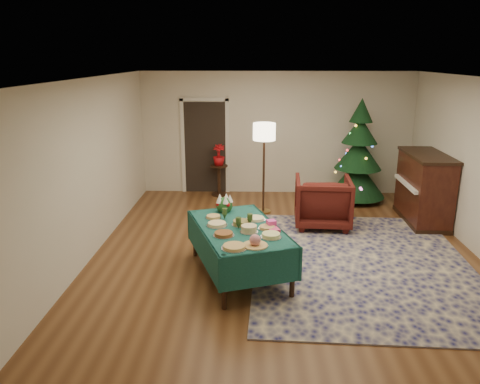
{
  "coord_description": "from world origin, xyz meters",
  "views": [
    {
      "loc": [
        -0.49,
        -6.85,
        3.01
      ],
      "look_at": [
        -0.72,
        0.32,
        0.92
      ],
      "focal_mm": 35.0,
      "sensor_mm": 36.0,
      "label": 1
    }
  ],
  "objects_px": {
    "piano": "(424,189)",
    "side_table": "(219,181)",
    "floor_lamp": "(264,137)",
    "christmas_tree": "(358,156)",
    "gift_box": "(271,224)",
    "armchair": "(323,200)",
    "potted_plant": "(219,159)",
    "buffet_table": "(239,237)"
  },
  "relations": [
    {
      "from": "potted_plant",
      "to": "armchair",
      "type": "bearing_deg",
      "value": -43.3
    },
    {
      "from": "armchair",
      "to": "potted_plant",
      "type": "relative_size",
      "value": 2.19
    },
    {
      "from": "side_table",
      "to": "floor_lamp",
      "type": "bearing_deg",
      "value": -50.14
    },
    {
      "from": "gift_box",
      "to": "side_table",
      "type": "xyz_separation_m",
      "value": [
        -1.02,
        3.93,
        -0.44
      ]
    },
    {
      "from": "gift_box",
      "to": "floor_lamp",
      "type": "distance_m",
      "value": 2.87
    },
    {
      "from": "floor_lamp",
      "to": "christmas_tree",
      "type": "xyz_separation_m",
      "value": [
        2.01,
        0.86,
        -0.53
      ]
    },
    {
      "from": "gift_box",
      "to": "armchair",
      "type": "height_order",
      "value": "armchair"
    },
    {
      "from": "buffet_table",
      "to": "side_table",
      "type": "distance_m",
      "value": 4.02
    },
    {
      "from": "floor_lamp",
      "to": "potted_plant",
      "type": "bearing_deg",
      "value": 129.86
    },
    {
      "from": "gift_box",
      "to": "side_table",
      "type": "relative_size",
      "value": 0.17
    },
    {
      "from": "gift_box",
      "to": "potted_plant",
      "type": "height_order",
      "value": "potted_plant"
    },
    {
      "from": "piano",
      "to": "side_table",
      "type": "bearing_deg",
      "value": 157.9
    },
    {
      "from": "christmas_tree",
      "to": "floor_lamp",
      "type": "bearing_deg",
      "value": -156.88
    },
    {
      "from": "floor_lamp",
      "to": "piano",
      "type": "bearing_deg",
      "value": -8.44
    },
    {
      "from": "floor_lamp",
      "to": "side_table",
      "type": "height_order",
      "value": "floor_lamp"
    },
    {
      "from": "side_table",
      "to": "piano",
      "type": "relative_size",
      "value": 0.46
    },
    {
      "from": "gift_box",
      "to": "floor_lamp",
      "type": "xyz_separation_m",
      "value": [
        -0.06,
        2.78,
        0.74
      ]
    },
    {
      "from": "gift_box",
      "to": "christmas_tree",
      "type": "bearing_deg",
      "value": 61.75
    },
    {
      "from": "side_table",
      "to": "armchair",
      "type": "bearing_deg",
      "value": -43.3
    },
    {
      "from": "potted_plant",
      "to": "christmas_tree",
      "type": "relative_size",
      "value": 0.21
    },
    {
      "from": "buffet_table",
      "to": "floor_lamp",
      "type": "xyz_separation_m",
      "value": [
        0.39,
        2.81,
        0.93
      ]
    },
    {
      "from": "floor_lamp",
      "to": "side_table",
      "type": "distance_m",
      "value": 1.91
    },
    {
      "from": "side_table",
      "to": "piano",
      "type": "height_order",
      "value": "piano"
    },
    {
      "from": "buffet_table",
      "to": "armchair",
      "type": "height_order",
      "value": "armchair"
    },
    {
      "from": "floor_lamp",
      "to": "potted_plant",
      "type": "relative_size",
      "value": 3.85
    },
    {
      "from": "gift_box",
      "to": "potted_plant",
      "type": "bearing_deg",
      "value": 104.6
    },
    {
      "from": "gift_box",
      "to": "piano",
      "type": "height_order",
      "value": "piano"
    },
    {
      "from": "armchair",
      "to": "christmas_tree",
      "type": "bearing_deg",
      "value": -116.94
    },
    {
      "from": "gift_box",
      "to": "armchair",
      "type": "xyz_separation_m",
      "value": [
        1.01,
        2.02,
        -0.27
      ]
    },
    {
      "from": "floor_lamp",
      "to": "potted_plant",
      "type": "distance_m",
      "value": 1.66
    },
    {
      "from": "potted_plant",
      "to": "piano",
      "type": "distance_m",
      "value": 4.25
    },
    {
      "from": "armchair",
      "to": "side_table",
      "type": "xyz_separation_m",
      "value": [
        -2.03,
        1.91,
        -0.17
      ]
    },
    {
      "from": "potted_plant",
      "to": "side_table",
      "type": "bearing_deg",
      "value": 180.0
    },
    {
      "from": "buffet_table",
      "to": "christmas_tree",
      "type": "height_order",
      "value": "christmas_tree"
    },
    {
      "from": "side_table",
      "to": "christmas_tree",
      "type": "relative_size",
      "value": 0.32
    },
    {
      "from": "piano",
      "to": "potted_plant",
      "type": "bearing_deg",
      "value": 157.9
    },
    {
      "from": "armchair",
      "to": "potted_plant",
      "type": "distance_m",
      "value": 2.81
    },
    {
      "from": "buffet_table",
      "to": "floor_lamp",
      "type": "height_order",
      "value": "floor_lamp"
    },
    {
      "from": "side_table",
      "to": "christmas_tree",
      "type": "bearing_deg",
      "value": -5.75
    },
    {
      "from": "christmas_tree",
      "to": "buffet_table",
      "type": "bearing_deg",
      "value": -123.21
    },
    {
      "from": "armchair",
      "to": "christmas_tree",
      "type": "xyz_separation_m",
      "value": [
        0.95,
        1.61,
        0.48
      ]
    },
    {
      "from": "armchair",
      "to": "floor_lamp",
      "type": "xyz_separation_m",
      "value": [
        -1.06,
        0.75,
        1.01
      ]
    }
  ]
}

